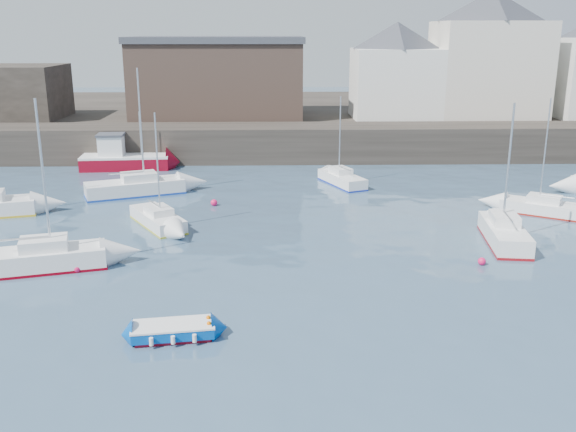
{
  "coord_description": "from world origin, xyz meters",
  "views": [
    {
      "loc": [
        -0.81,
        -20.65,
        10.99
      ],
      "look_at": [
        0.0,
        12.0,
        1.5
      ],
      "focal_mm": 40.0,
      "sensor_mm": 36.0,
      "label": 1
    }
  ],
  "objects_px": {
    "fishing_boat": "(123,158)",
    "buoy_near": "(77,272)",
    "buoy_far": "(214,206)",
    "sailboat_a": "(39,258)",
    "sailboat_f": "(342,179)",
    "sailboat_h": "(136,187)",
    "sailboat_d": "(548,208)",
    "sailboat_b": "(158,218)",
    "sailboat_c": "(504,233)",
    "blue_dinghy": "(173,330)",
    "buoy_mid": "(482,265)"
  },
  "relations": [
    {
      "from": "blue_dinghy",
      "to": "fishing_boat",
      "type": "xyz_separation_m",
      "value": [
        -8.58,
        30.47,
        0.58
      ]
    },
    {
      "from": "sailboat_a",
      "to": "sailboat_c",
      "type": "distance_m",
      "value": 23.74
    },
    {
      "from": "sailboat_c",
      "to": "sailboat_h",
      "type": "distance_m",
      "value": 24.48
    },
    {
      "from": "buoy_far",
      "to": "fishing_boat",
      "type": "bearing_deg",
      "value": 125.78
    },
    {
      "from": "sailboat_a",
      "to": "buoy_far",
      "type": "height_order",
      "value": "sailboat_a"
    },
    {
      "from": "sailboat_b",
      "to": "sailboat_c",
      "type": "distance_m",
      "value": 19.44
    },
    {
      "from": "sailboat_a",
      "to": "buoy_near",
      "type": "height_order",
      "value": "sailboat_a"
    },
    {
      "from": "sailboat_b",
      "to": "sailboat_f",
      "type": "bearing_deg",
      "value": 40.33
    },
    {
      "from": "fishing_boat",
      "to": "buoy_far",
      "type": "bearing_deg",
      "value": -54.22
    },
    {
      "from": "blue_dinghy",
      "to": "sailboat_a",
      "type": "height_order",
      "value": "sailboat_a"
    },
    {
      "from": "blue_dinghy",
      "to": "sailboat_b",
      "type": "height_order",
      "value": "sailboat_b"
    },
    {
      "from": "sailboat_c",
      "to": "sailboat_b",
      "type": "bearing_deg",
      "value": 169.21
    },
    {
      "from": "buoy_near",
      "to": "buoy_mid",
      "type": "distance_m",
      "value": 19.42
    },
    {
      "from": "fishing_boat",
      "to": "sailboat_a",
      "type": "distance_m",
      "value": 23.24
    },
    {
      "from": "sailboat_b",
      "to": "sailboat_d",
      "type": "relative_size",
      "value": 0.93
    },
    {
      "from": "sailboat_c",
      "to": "sailboat_f",
      "type": "bearing_deg",
      "value": 117.96
    },
    {
      "from": "blue_dinghy",
      "to": "sailboat_f",
      "type": "relative_size",
      "value": 0.5
    },
    {
      "from": "buoy_mid",
      "to": "buoy_far",
      "type": "height_order",
      "value": "buoy_far"
    },
    {
      "from": "blue_dinghy",
      "to": "buoy_near",
      "type": "distance_m",
      "value": 8.84
    },
    {
      "from": "fishing_boat",
      "to": "sailboat_f",
      "type": "distance_m",
      "value": 18.46
    },
    {
      "from": "blue_dinghy",
      "to": "sailboat_b",
      "type": "distance_m",
      "value": 14.64
    },
    {
      "from": "blue_dinghy",
      "to": "sailboat_a",
      "type": "relative_size",
      "value": 0.4
    },
    {
      "from": "sailboat_h",
      "to": "sailboat_a",
      "type": "bearing_deg",
      "value": -96.42
    },
    {
      "from": "sailboat_c",
      "to": "buoy_near",
      "type": "distance_m",
      "value": 21.97
    },
    {
      "from": "blue_dinghy",
      "to": "buoy_far",
      "type": "distance_m",
      "value": 18.7
    },
    {
      "from": "fishing_boat",
      "to": "buoy_mid",
      "type": "distance_m",
      "value": 32.22
    },
    {
      "from": "sailboat_b",
      "to": "buoy_far",
      "type": "xyz_separation_m",
      "value": [
        2.89,
        4.37,
        -0.43
      ]
    },
    {
      "from": "sailboat_h",
      "to": "buoy_far",
      "type": "xyz_separation_m",
      "value": [
        5.67,
        -3.0,
        -0.56
      ]
    },
    {
      "from": "sailboat_d",
      "to": "sailboat_f",
      "type": "distance_m",
      "value": 14.49
    },
    {
      "from": "sailboat_a",
      "to": "buoy_near",
      "type": "distance_m",
      "value": 1.98
    },
    {
      "from": "sailboat_c",
      "to": "buoy_far",
      "type": "distance_m",
      "value": 18.08
    },
    {
      "from": "fishing_boat",
      "to": "buoy_near",
      "type": "distance_m",
      "value": 23.8
    },
    {
      "from": "sailboat_c",
      "to": "sailboat_d",
      "type": "distance_m",
      "value": 7.07
    },
    {
      "from": "sailboat_a",
      "to": "sailboat_f",
      "type": "distance_m",
      "value": 23.58
    },
    {
      "from": "sailboat_b",
      "to": "buoy_far",
      "type": "height_order",
      "value": "sailboat_b"
    },
    {
      "from": "blue_dinghy",
      "to": "sailboat_c",
      "type": "height_order",
      "value": "sailboat_c"
    },
    {
      "from": "sailboat_d",
      "to": "buoy_mid",
      "type": "relative_size",
      "value": 18.31
    },
    {
      "from": "sailboat_f",
      "to": "buoy_mid",
      "type": "distance_m",
      "value": 17.72
    },
    {
      "from": "fishing_boat",
      "to": "buoy_mid",
      "type": "relative_size",
      "value": 18.59
    },
    {
      "from": "sailboat_b",
      "to": "buoy_far",
      "type": "relative_size",
      "value": 15.15
    },
    {
      "from": "fishing_boat",
      "to": "buoy_far",
      "type": "height_order",
      "value": "fishing_boat"
    },
    {
      "from": "sailboat_f",
      "to": "sailboat_h",
      "type": "height_order",
      "value": "sailboat_h"
    },
    {
      "from": "fishing_boat",
      "to": "sailboat_h",
      "type": "bearing_deg",
      "value": -72.16
    },
    {
      "from": "sailboat_c",
      "to": "buoy_near",
      "type": "height_order",
      "value": "sailboat_c"
    },
    {
      "from": "fishing_boat",
      "to": "buoy_near",
      "type": "xyz_separation_m",
      "value": [
        3.05,
        -23.58,
        -0.9
      ]
    },
    {
      "from": "fishing_boat",
      "to": "buoy_far",
      "type": "relative_size",
      "value": 16.52
    },
    {
      "from": "fishing_boat",
      "to": "sailboat_c",
      "type": "distance_m",
      "value": 31.64
    },
    {
      "from": "fishing_boat",
      "to": "sailboat_c",
      "type": "height_order",
      "value": "sailboat_c"
    },
    {
      "from": "sailboat_c",
      "to": "buoy_mid",
      "type": "bearing_deg",
      "value": -123.99
    },
    {
      "from": "fishing_boat",
      "to": "sailboat_a",
      "type": "xyz_separation_m",
      "value": [
        1.2,
        -23.21,
        -0.34
      ]
    }
  ]
}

